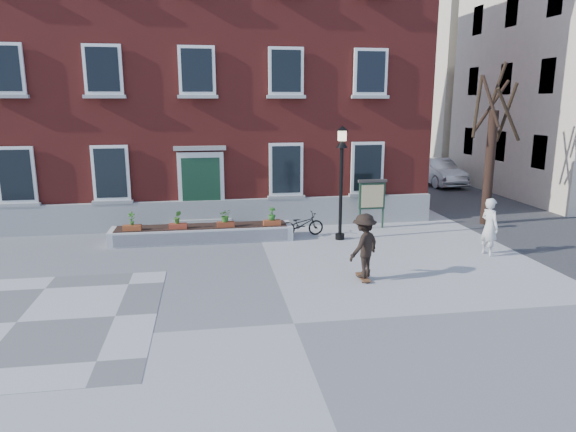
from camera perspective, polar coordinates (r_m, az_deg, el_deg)
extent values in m
plane|color=#98989B|center=(11.42, 0.67, -11.86)|extent=(100.00, 100.00, 0.00)
cube|color=#5D5D60|center=(12.92, -27.93, -10.40)|extent=(6.00, 6.00, 0.01)
imported|color=black|center=(18.35, 1.52, -0.93)|extent=(1.69, 0.78, 0.85)
imported|color=silver|center=(30.86, 16.23, 4.75)|extent=(1.83, 4.65, 1.51)
imported|color=silver|center=(17.17, 21.49, -1.13)|extent=(0.57, 0.74, 1.82)
cube|color=maroon|center=(24.28, -9.92, 15.46)|extent=(18.00, 10.00, 12.00)
cube|color=#989793|center=(19.58, -9.50, 0.13)|extent=(18.00, 0.24, 1.10)
cube|color=#AAA9A4|center=(19.55, -9.45, -1.24)|extent=(2.60, 0.80, 0.20)
cube|color=#A4A59F|center=(19.65, -9.47, -0.57)|extent=(2.20, 0.50, 0.20)
cube|color=silver|center=(19.41, -9.61, 3.33)|extent=(1.70, 0.12, 2.50)
cube|color=#12331F|center=(19.38, -9.60, 3.01)|extent=(1.40, 0.06, 2.30)
cube|color=gray|center=(19.20, -9.77, 7.44)|extent=(1.90, 0.25, 0.15)
cube|color=silver|center=(20.43, -27.97, 4.04)|extent=(1.30, 0.10, 2.00)
cube|color=black|center=(20.38, -28.01, 4.02)|extent=(1.08, 0.04, 1.78)
cube|color=#989893|center=(20.53, -27.72, 1.10)|extent=(1.44, 0.20, 0.12)
cube|color=white|center=(20.29, -29.05, 14.13)|extent=(1.30, 0.10, 1.70)
cube|color=black|center=(20.25, -29.10, 14.13)|extent=(1.08, 0.04, 1.48)
cube|color=gray|center=(20.21, -28.82, 11.57)|extent=(1.44, 0.20, 0.12)
cube|color=white|center=(19.62, -19.09, 4.53)|extent=(1.30, 0.10, 2.00)
cube|color=black|center=(19.57, -19.11, 4.51)|extent=(1.08, 0.04, 1.78)
cube|color=gray|center=(19.73, -18.89, 1.46)|extent=(1.44, 0.20, 0.12)
cube|color=white|center=(19.48, -19.87, 15.06)|extent=(1.30, 0.10, 1.70)
cube|color=black|center=(19.43, -19.90, 15.07)|extent=(1.08, 0.04, 1.48)
cube|color=#A3A39E|center=(19.39, -19.70, 12.39)|extent=(1.44, 0.20, 0.12)
cube|color=white|center=(19.17, -10.09, 15.65)|extent=(1.30, 0.10, 1.70)
cube|color=black|center=(19.12, -10.09, 15.66)|extent=(1.08, 0.04, 1.48)
cube|color=#A8A9A3|center=(19.09, -9.98, 12.93)|extent=(1.44, 0.20, 0.12)
cube|color=white|center=(19.54, -0.21, 5.20)|extent=(1.30, 0.10, 2.00)
cube|color=black|center=(19.49, -0.19, 5.18)|extent=(1.08, 0.04, 1.78)
cube|color=gray|center=(19.64, -0.19, 2.11)|extent=(1.44, 0.20, 0.12)
cube|color=white|center=(19.40, -0.22, 15.80)|extent=(1.30, 0.10, 1.70)
cube|color=black|center=(19.35, -0.20, 15.81)|extent=(1.08, 0.04, 1.48)
cube|color=#A9AAA4|center=(19.31, -0.19, 13.11)|extent=(1.44, 0.20, 0.12)
cube|color=white|center=(20.27, 8.80, 5.32)|extent=(1.30, 0.10, 2.00)
cube|color=black|center=(20.22, 8.85, 5.30)|extent=(1.08, 0.04, 1.78)
cube|color=gray|center=(20.37, 8.75, 2.34)|extent=(1.44, 0.20, 0.12)
cube|color=white|center=(20.13, 9.16, 15.53)|extent=(1.30, 0.10, 1.70)
cube|color=black|center=(20.09, 9.21, 15.54)|extent=(1.08, 0.04, 1.48)
cube|color=#A4A39E|center=(20.05, 9.12, 12.94)|extent=(1.44, 0.20, 0.12)
cube|color=silver|center=(18.01, -9.49, -1.94)|extent=(6.20, 1.10, 0.50)
cube|color=#ADADAD|center=(17.47, -9.50, -2.40)|extent=(5.80, 0.02, 0.40)
cube|color=black|center=(17.95, -9.52, -1.17)|extent=(5.80, 0.90, 0.06)
cube|color=brown|center=(17.87, -16.93, -1.29)|extent=(0.60, 0.25, 0.20)
imported|color=#2C611D|center=(17.80, -16.99, -0.28)|extent=(0.24, 0.24, 0.45)
cube|color=maroon|center=(17.72, -12.12, -1.14)|extent=(0.60, 0.25, 0.20)
imported|color=#356A1F|center=(17.64, -12.17, -0.11)|extent=(0.25, 0.25, 0.45)
cube|color=brown|center=(17.69, -6.95, -0.96)|extent=(0.60, 0.25, 0.20)
imported|color=#2B601C|center=(17.62, -6.97, 0.07)|extent=(0.40, 0.40, 0.45)
cube|color=brown|center=(17.82, -1.80, -0.78)|extent=(0.60, 0.25, 0.20)
imported|color=#225D1B|center=(17.74, -1.80, 0.24)|extent=(0.25, 0.25, 0.45)
cylinder|color=black|center=(21.33, 21.46, 4.95)|extent=(0.36, 0.36, 4.40)
cylinder|color=#2E2114|center=(21.44, 23.10, 10.47)|extent=(0.12, 1.12, 2.23)
cylinder|color=black|center=(21.71, 21.66, 11.30)|extent=(1.18, 0.49, 1.97)
cylinder|color=black|center=(21.24, 20.31, 11.38)|extent=(0.88, 1.14, 2.35)
cylinder|color=black|center=(20.83, 21.60, 11.77)|extent=(0.60, 0.77, 1.90)
cylinder|color=black|center=(20.75, 23.29, 10.28)|extent=(1.39, 0.55, 1.95)
cylinder|color=#2F2015|center=(21.38, 22.35, 13.44)|extent=(0.43, 0.48, 1.58)
cube|color=#3B3B3E|center=(31.77, 16.82, 3.55)|extent=(8.00, 36.00, 0.01)
cube|color=beige|center=(41.31, 20.25, 14.36)|extent=(10.00, 11.00, 13.00)
cube|color=black|center=(25.82, 26.20, 6.40)|extent=(0.08, 1.00, 1.50)
cube|color=black|center=(28.49, 22.53, 7.21)|extent=(0.08, 1.00, 1.50)
cube|color=black|center=(31.26, 19.49, 7.85)|extent=(0.08, 1.00, 1.50)
cube|color=black|center=(25.74, 26.93, 13.70)|extent=(0.08, 1.00, 1.50)
cube|color=black|center=(28.42, 23.10, 13.83)|extent=(0.08, 1.00, 1.50)
cube|color=black|center=(31.19, 19.94, 13.89)|extent=(0.08, 1.00, 1.50)
cube|color=black|center=(28.72, 23.69, 20.20)|extent=(0.08, 1.00, 1.50)
cube|color=black|center=(31.46, 20.41, 19.70)|extent=(0.08, 1.00, 1.50)
cylinder|color=black|center=(18.08, 5.78, -2.27)|extent=(0.32, 0.32, 0.20)
cylinder|color=black|center=(17.75, 5.89, 2.41)|extent=(0.12, 0.12, 3.20)
cone|color=black|center=(17.53, 6.02, 8.05)|extent=(0.40, 0.40, 0.30)
cube|color=beige|center=(17.51, 6.04, 8.86)|extent=(0.24, 0.24, 0.34)
cone|color=black|center=(17.50, 6.06, 9.68)|extent=(0.40, 0.40, 0.16)
cylinder|color=#183123|center=(19.48, 8.02, 1.17)|extent=(0.08, 0.08, 1.80)
cylinder|color=#1A3421|center=(19.76, 10.52, 1.25)|extent=(0.08, 0.08, 1.80)
cube|color=#183120|center=(19.55, 9.31, 2.22)|extent=(1.00, 0.10, 1.00)
cube|color=beige|center=(19.50, 9.37, 2.18)|extent=(0.85, 0.02, 0.85)
cube|color=#3C3734|center=(19.46, 9.37, 3.87)|extent=(1.10, 0.16, 0.10)
cube|color=brown|center=(14.19, 8.33, -6.74)|extent=(0.22, 0.78, 0.03)
cylinder|color=black|center=(13.92, 8.31, -7.27)|extent=(0.03, 0.05, 0.05)
cylinder|color=black|center=(13.98, 9.02, -7.22)|extent=(0.03, 0.05, 0.05)
cylinder|color=black|center=(14.43, 7.65, -6.53)|extent=(0.03, 0.05, 0.05)
cylinder|color=black|center=(14.48, 8.34, -6.48)|extent=(0.03, 0.05, 0.05)
imported|color=black|center=(13.92, 8.45, -3.28)|extent=(1.29, 1.22, 1.75)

